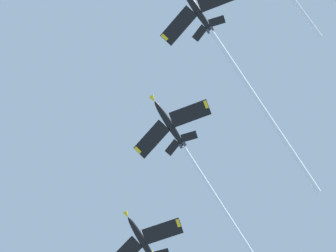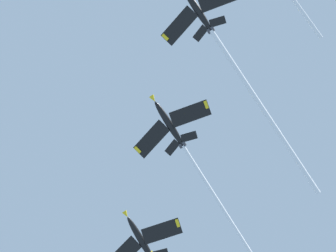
% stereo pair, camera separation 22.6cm
% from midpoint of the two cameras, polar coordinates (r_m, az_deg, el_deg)
% --- Properties ---
extents(jet_second, '(20.46, 50.94, 21.80)m').
position_cam_midpoint_polar(jet_second, '(109.76, 7.11, 7.85)').
color(jet_second, black).
extents(jet_third, '(19.63, 46.86, 18.35)m').
position_cam_midpoint_polar(jet_third, '(109.99, 2.13, -3.00)').
color(jet_third, black).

